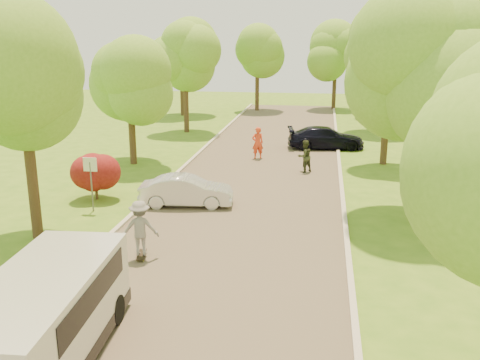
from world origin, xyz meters
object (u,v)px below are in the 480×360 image
Objects in this scene: dark_sedan at (326,138)px; person_olive at (305,156)px; street_sign at (91,173)px; minivan at (44,318)px; silver_sedan at (186,191)px; person_striped at (258,143)px; longboard at (142,255)px; skateboarder at (140,228)px.

person_olive reaches higher than dark_sedan.
street_sign is 0.39× the size of minivan.
silver_sedan is 9.17m from person_striped.
street_sign is at bearing 104.70° from minivan.
minivan is 5.76m from longboard.
person_striped is (-3.79, -3.40, 0.23)m from dark_sedan.
longboard is (0.13, 5.67, -0.96)m from minivan.
minivan reaches higher than person_striped.
street_sign reaches higher than skateboarder.
silver_sedan is (3.50, 1.26, -0.94)m from street_sign.
minivan is 3.32× the size of person_olive.
dark_sedan is 2.65× the size of skateboarder.
skateboarder is 14.51m from person_striped.
person_olive reaches higher than longboard.
minivan is 1.19× the size of dark_sedan.
longboard is (-0.07, -5.40, -0.53)m from silver_sedan.
silver_sedan is 7.75m from person_olive.
longboard is 0.52× the size of person_striped.
person_striped is (1.81, 8.98, 0.28)m from silver_sedan.
minivan is 3.15× the size of skateboarder.
minivan is at bearing 75.10° from skateboarder.
street_sign is 5.57m from longboard.
person_striped is (5.31, 10.24, -0.66)m from street_sign.
person_striped is at bearing 62.60° from street_sign.
person_olive is (-1.06, -6.10, 0.16)m from dark_sedan.
minivan is 20.16m from person_striped.
minivan is (3.30, -9.82, -0.51)m from street_sign.
minivan is 24.16m from dark_sedan.
street_sign is 3.84m from silver_sedan.
dark_sedan is at bearing -160.94° from person_striped.
longboard is at bearing 172.16° from silver_sedan.
minivan reaches higher than longboard.
person_olive is (4.54, 6.28, 0.21)m from silver_sedan.
person_striped is at bearing -111.06° from longboard.
silver_sedan is 2.10× the size of person_striped.
street_sign is at bearing 102.70° from silver_sedan.
street_sign is 2.33× the size of longboard.
minivan reaches higher than silver_sedan.
person_striped is at bearing 80.41° from minivan.
longboard is at bearing 59.76° from person_striped.
street_sign reaches higher than dark_sedan.
longboard is (3.43, -4.14, -1.47)m from street_sign.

